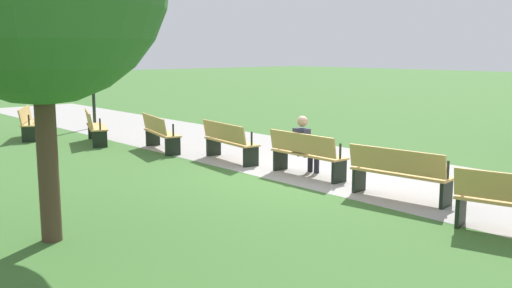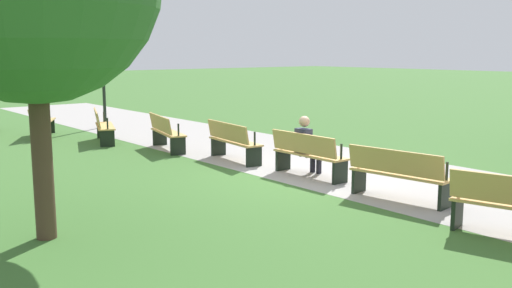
{
  "view_description": "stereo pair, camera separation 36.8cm",
  "coord_description": "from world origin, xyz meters",
  "px_view_note": "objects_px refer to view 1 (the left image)",
  "views": [
    {
      "loc": [
        7.84,
        -8.25,
        2.48
      ],
      "look_at": [
        0.0,
        -1.39,
        0.8
      ],
      "focal_mm": 40.6,
      "sensor_mm": 36.0,
      "label": 1
    },
    {
      "loc": [
        8.07,
        -7.97,
        2.48
      ],
      "look_at": [
        0.0,
        -1.39,
        0.8
      ],
      "focal_mm": 40.6,
      "sensor_mm": 36.0,
      "label": 2
    }
  ],
  "objects_px": {
    "person_seated": "(305,143)",
    "bench_1": "(30,122)",
    "bench_4": "(229,141)",
    "bench_6": "(399,172)",
    "bench_2": "(94,126)",
    "bench_5": "(306,153)",
    "bench_3": "(159,132)",
    "lamp_post": "(91,47)"
  },
  "relations": [
    {
      "from": "bench_2",
      "to": "person_seated",
      "type": "relative_size",
      "value": 1.49
    },
    {
      "from": "person_seated",
      "to": "bench_5",
      "type": "bearing_deg",
      "value": -38.65
    },
    {
      "from": "bench_2",
      "to": "person_seated",
      "type": "distance_m",
      "value": 6.69
    },
    {
      "from": "bench_1",
      "to": "bench_2",
      "type": "relative_size",
      "value": 0.98
    },
    {
      "from": "bench_5",
      "to": "person_seated",
      "type": "bearing_deg",
      "value": 141.35
    },
    {
      "from": "bench_1",
      "to": "lamp_post",
      "type": "relative_size",
      "value": 0.47
    },
    {
      "from": "bench_1",
      "to": "bench_2",
      "type": "bearing_deg",
      "value": 53.31
    },
    {
      "from": "bench_1",
      "to": "bench_2",
      "type": "distance_m",
      "value": 2.29
    },
    {
      "from": "bench_4",
      "to": "bench_6",
      "type": "height_order",
      "value": "same"
    },
    {
      "from": "bench_2",
      "to": "lamp_post",
      "type": "xyz_separation_m",
      "value": [
        -3.01,
        1.45,
        2.12
      ]
    },
    {
      "from": "bench_2",
      "to": "bench_4",
      "type": "height_order",
      "value": "same"
    },
    {
      "from": "bench_4",
      "to": "bench_2",
      "type": "bearing_deg",
      "value": -158.71
    },
    {
      "from": "bench_3",
      "to": "bench_5",
      "type": "height_order",
      "value": "same"
    },
    {
      "from": "bench_5",
      "to": "bench_3",
      "type": "bearing_deg",
      "value": -172.92
    },
    {
      "from": "bench_2",
      "to": "bench_4",
      "type": "xyz_separation_m",
      "value": [
        4.43,
        1.12,
        0.0
      ]
    },
    {
      "from": "bench_3",
      "to": "bench_5",
      "type": "bearing_deg",
      "value": 21.34
    },
    {
      "from": "bench_6",
      "to": "lamp_post",
      "type": "relative_size",
      "value": 0.48
    },
    {
      "from": "bench_4",
      "to": "person_seated",
      "type": "bearing_deg",
      "value": 14.8
    },
    {
      "from": "person_seated",
      "to": "bench_1",
      "type": "bearing_deg",
      "value": -164.68
    },
    {
      "from": "bench_2",
      "to": "bench_6",
      "type": "distance_m",
      "value": 9.07
    },
    {
      "from": "bench_1",
      "to": "bench_6",
      "type": "bearing_deg",
      "value": 39.13
    },
    {
      "from": "bench_4",
      "to": "lamp_post",
      "type": "height_order",
      "value": "lamp_post"
    },
    {
      "from": "bench_2",
      "to": "bench_6",
      "type": "height_order",
      "value": "same"
    },
    {
      "from": "bench_5",
      "to": "lamp_post",
      "type": "distance_m",
      "value": 9.96
    },
    {
      "from": "bench_4",
      "to": "person_seated",
      "type": "height_order",
      "value": "person_seated"
    },
    {
      "from": "bench_5",
      "to": "bench_2",
      "type": "bearing_deg",
      "value": -169.38
    },
    {
      "from": "bench_2",
      "to": "lamp_post",
      "type": "bearing_deg",
      "value": 175.62
    },
    {
      "from": "bench_2",
      "to": "person_seated",
      "type": "xyz_separation_m",
      "value": [
        6.54,
        1.4,
        0.16
      ]
    },
    {
      "from": "bench_6",
      "to": "person_seated",
      "type": "xyz_separation_m",
      "value": [
        -2.46,
        0.28,
        0.16
      ]
    },
    {
      "from": "bench_4",
      "to": "bench_6",
      "type": "distance_m",
      "value": 4.57
    },
    {
      "from": "bench_2",
      "to": "lamp_post",
      "type": "distance_m",
      "value": 3.96
    },
    {
      "from": "bench_1",
      "to": "bench_4",
      "type": "relative_size",
      "value": 0.98
    },
    {
      "from": "bench_3",
      "to": "person_seated",
      "type": "xyz_separation_m",
      "value": [
        4.36,
        0.71,
        0.16
      ]
    },
    {
      "from": "bench_3",
      "to": "bench_1",
      "type": "bearing_deg",
      "value": -144.5
    },
    {
      "from": "bench_3",
      "to": "lamp_post",
      "type": "relative_size",
      "value": 0.49
    },
    {
      "from": "bench_4",
      "to": "bench_5",
      "type": "height_order",
      "value": "same"
    },
    {
      "from": "bench_6",
      "to": "bench_2",
      "type": "bearing_deg",
      "value": 179.95
    },
    {
      "from": "bench_4",
      "to": "lamp_post",
      "type": "bearing_deg",
      "value": -175.45
    },
    {
      "from": "bench_6",
      "to": "bench_3",
      "type": "bearing_deg",
      "value": 176.41
    },
    {
      "from": "bench_1",
      "to": "bench_5",
      "type": "distance_m",
      "value": 9.07
    },
    {
      "from": "bench_6",
      "to": "person_seated",
      "type": "bearing_deg",
      "value": 166.3
    },
    {
      "from": "bench_4",
      "to": "person_seated",
      "type": "distance_m",
      "value": 2.13
    }
  ]
}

